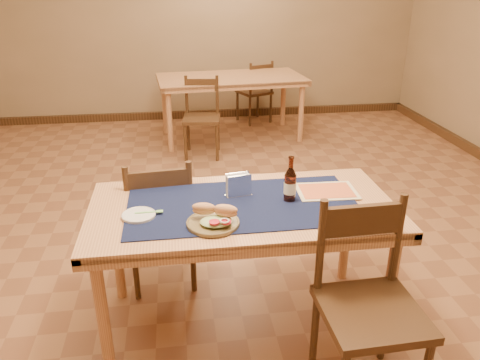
{
  "coord_description": "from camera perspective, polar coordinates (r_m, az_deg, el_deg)",
  "views": [
    {
      "loc": [
        -0.32,
        -2.97,
        1.86
      ],
      "look_at": [
        0.0,
        -0.7,
        0.85
      ],
      "focal_mm": 35.0,
      "sensor_mm": 36.0,
      "label": 1
    }
  ],
  "objects": [
    {
      "name": "room",
      "position": [
        3.02,
        -1.92,
        15.03
      ],
      "size": [
        6.04,
        7.04,
        2.84
      ],
      "color": "#8D5E3D",
      "rests_on": "ground"
    },
    {
      "name": "chair_back_far",
      "position": [
        6.37,
        1.93,
        10.82
      ],
      "size": [
        0.5,
        0.5,
        0.83
      ],
      "color": "#442B18",
      "rests_on": "ground"
    },
    {
      "name": "chair_main_near",
      "position": [
        2.27,
        15.35,
        -14.18
      ],
      "size": [
        0.45,
        0.45,
        0.95
      ],
      "color": "#442B18",
      "rests_on": "ground"
    },
    {
      "name": "napkin_holder",
      "position": [
        2.52,
        -0.18,
        -0.67
      ],
      "size": [
        0.15,
        0.08,
        0.13
      ],
      "color": "silver",
      "rests_on": "placemat"
    },
    {
      "name": "back_table",
      "position": [
        5.68,
        -1.12,
        11.68
      ],
      "size": [
        1.78,
        1.0,
        0.75
      ],
      "color": "tan",
      "rests_on": "ground"
    },
    {
      "name": "sandwich_plate",
      "position": [
        2.25,
        -3.16,
        -4.82
      ],
      "size": [
        0.26,
        0.26,
        0.1
      ],
      "color": "brown",
      "rests_on": "placemat"
    },
    {
      "name": "fork",
      "position": [
        2.39,
        -10.77,
        -3.84
      ],
      "size": [
        0.14,
        0.02,
        0.0
      ],
      "color": "#7FD776",
      "rests_on": "side_plate"
    },
    {
      "name": "placemat",
      "position": [
        2.45,
        0.33,
        -3.01
      ],
      "size": [
        1.2,
        0.6,
        0.01
      ],
      "primitive_type": "cube",
      "color": "#10183D",
      "rests_on": "main_table"
    },
    {
      "name": "menu_card",
      "position": [
        2.64,
        10.5,
        -1.32
      ],
      "size": [
        0.34,
        0.25,
        0.01
      ],
      "color": "beige",
      "rests_on": "placemat"
    },
    {
      "name": "chair_main_far",
      "position": [
        2.95,
        -9.69,
        -4.79
      ],
      "size": [
        0.45,
        0.45,
        0.89
      ],
      "color": "#442B18",
      "rests_on": "ground"
    },
    {
      "name": "side_plate",
      "position": [
        2.38,
        -12.26,
        -4.16
      ],
      "size": [
        0.17,
        0.17,
        0.01
      ],
      "color": "silver",
      "rests_on": "placemat"
    },
    {
      "name": "chair_back_near",
      "position": [
        5.17,
        -4.69,
        7.81
      ],
      "size": [
        0.44,
        0.44,
        0.86
      ],
      "color": "#442B18",
      "rests_on": "ground"
    },
    {
      "name": "main_table",
      "position": [
        2.49,
        0.32,
        -4.76
      ],
      "size": [
        1.6,
        0.8,
        0.75
      ],
      "color": "tan",
      "rests_on": "ground"
    },
    {
      "name": "baseboard",
      "position": [
        3.49,
        -1.62,
        -7.45
      ],
      "size": [
        6.0,
        7.0,
        0.1
      ],
      "color": "#442B18",
      "rests_on": "ground"
    },
    {
      "name": "beer_bottle",
      "position": [
        2.47,
        6.12,
        -0.53
      ],
      "size": [
        0.07,
        0.07,
        0.25
      ],
      "color": "#4D1C0D",
      "rests_on": "placemat"
    }
  ]
}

